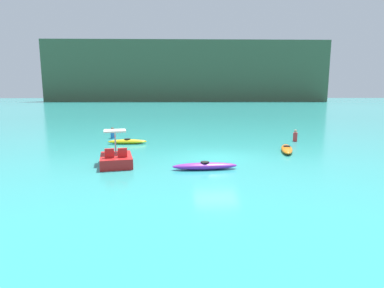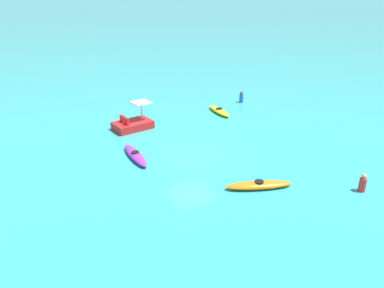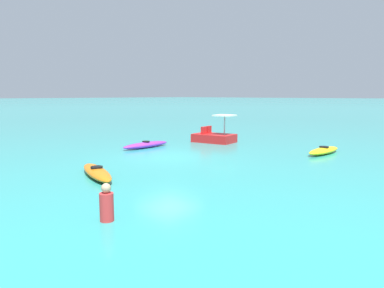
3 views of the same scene
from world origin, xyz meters
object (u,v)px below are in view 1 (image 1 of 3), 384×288
(kayak_orange, at_px, (287,149))
(person_near_shore, at_px, (295,136))
(kayak_purple, at_px, (205,166))
(pedal_boat_red, at_px, (116,158))
(kayak_yellow, at_px, (127,142))
(person_by_kayaks, at_px, (113,133))

(kayak_orange, distance_m, person_near_shore, 4.62)
(kayak_purple, xyz_separation_m, pedal_boat_red, (-4.31, 1.21, 0.17))
(pedal_boat_red, distance_m, person_near_shore, 13.94)
(kayak_yellow, xyz_separation_m, person_near_shore, (12.45, 0.34, 0.22))
(person_near_shore, relative_size, person_by_kayaks, 1.00)
(kayak_purple, relative_size, pedal_boat_red, 1.16)
(pedal_boat_red, xyz_separation_m, person_by_kayaks, (-1.93, 9.51, 0.05))
(kayak_yellow, relative_size, kayak_purple, 0.90)
(pedal_boat_red, distance_m, person_by_kayaks, 9.70)
(kayak_orange, xyz_separation_m, kayak_yellow, (-10.22, 3.70, 0.00))
(kayak_yellow, height_order, person_by_kayaks, person_by_kayaks)
(kayak_orange, bearing_deg, kayak_yellow, 160.08)
(person_by_kayaks, bearing_deg, kayak_yellow, -61.52)
(kayak_yellow, xyz_separation_m, kayak_purple, (4.67, -7.83, -0.00))
(kayak_orange, xyz_separation_m, person_by_kayaks, (-11.79, 6.60, 0.22))
(pedal_boat_red, height_order, person_by_kayaks, pedal_boat_red)
(kayak_yellow, height_order, kayak_purple, same)
(kayak_orange, xyz_separation_m, kayak_purple, (-5.55, -4.12, -0.00))
(kayak_orange, height_order, kayak_yellow, same)
(pedal_boat_red, bearing_deg, kayak_yellow, 93.16)
(kayak_orange, relative_size, kayak_purple, 1.02)
(kayak_orange, height_order, pedal_boat_red, pedal_boat_red)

